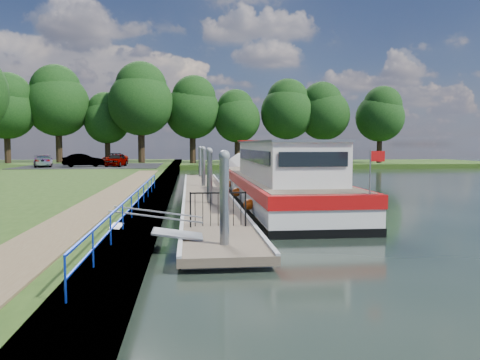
{
  "coord_description": "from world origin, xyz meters",
  "views": [
    {
      "loc": [
        -0.94,
        -12.93,
        3.1
      ],
      "look_at": [
        1.48,
        9.12,
        1.4
      ],
      "focal_mm": 35.0,
      "sensor_mm": 36.0,
      "label": 1
    }
  ],
  "objects": [
    {
      "name": "footpath",
      "position": [
        -4.4,
        8.0,
        0.8
      ],
      "size": [
        1.6,
        40.0,
        0.05
      ],
      "primitive_type": "cube",
      "color": "brown",
      "rests_on": "riverbank"
    },
    {
      "name": "car_c",
      "position": [
        -15.43,
        35.74,
        1.44
      ],
      "size": [
        2.66,
        4.43,
        1.2
      ],
      "primitive_type": "imported",
      "rotation": [
        0.0,
        0.0,
        3.39
      ],
      "color": "#999999",
      "rests_on": "carpark"
    },
    {
      "name": "car_b",
      "position": [
        -11.48,
        35.38,
        1.49
      ],
      "size": [
        4.22,
        2.5,
        1.31
      ],
      "primitive_type": "imported",
      "rotation": [
        0.0,
        0.0,
        1.87
      ],
      "color": "#999999",
      "rests_on": "carpark"
    },
    {
      "name": "car_a",
      "position": [
        -8.31,
        35.95,
        1.5
      ],
      "size": [
        2.05,
        4.05,
        1.32
      ],
      "primitive_type": "imported",
      "rotation": [
        0.0,
        0.0,
        -0.13
      ],
      "color": "#999999",
      "rests_on": "carpark"
    },
    {
      "name": "gangway",
      "position": [
        -1.85,
        0.5,
        0.63
      ],
      "size": [
        2.58,
        1.0,
        0.92
      ],
      "color": "#A5A8AD",
      "rests_on": "ground"
    },
    {
      "name": "gate_panel",
      "position": [
        -0.0,
        2.2,
        1.15
      ],
      "size": [
        1.85,
        0.05,
        1.15
      ],
      "color": "black",
      "rests_on": "ground"
    },
    {
      "name": "blue_fence",
      "position": [
        -2.75,
        3.0,
        1.31
      ],
      "size": [
        0.04,
        18.04,
        0.72
      ],
      "color": "#0C2DBF",
      "rests_on": "riverbank"
    },
    {
      "name": "car_d",
      "position": [
        -9.08,
        40.16,
        1.47
      ],
      "size": [
        2.51,
        4.77,
        1.28
      ],
      "primitive_type": "imported",
      "rotation": [
        0.0,
        0.0,
        -0.09
      ],
      "color": "#999999",
      "rests_on": "carpark"
    },
    {
      "name": "far_bank",
      "position": [
        12.0,
        52.0,
        0.3
      ],
      "size": [
        60.0,
        18.0,
        0.6
      ],
      "primitive_type": "cube",
      "color": "#223C11",
      "rests_on": "ground"
    },
    {
      "name": "mooring_piles",
      "position": [
        0.0,
        13.0,
        1.28
      ],
      "size": [
        0.3,
        27.3,
        3.55
      ],
      "color": "gray",
      "rests_on": "ground"
    },
    {
      "name": "ground",
      "position": [
        0.0,
        0.0,
        0.0
      ],
      "size": [
        160.0,
        160.0,
        0.0
      ],
      "primitive_type": "plane",
      "color": "black",
      "rests_on": "ground"
    },
    {
      "name": "bank_edge",
      "position": [
        -2.55,
        15.0,
        0.39
      ],
      "size": [
        1.1,
        90.0,
        0.78
      ],
      "primitive_type": "cube",
      "color": "#473D2D",
      "rests_on": "ground"
    },
    {
      "name": "barge",
      "position": [
        3.6,
        12.24,
        1.09
      ],
      "size": [
        4.36,
        21.15,
        4.78
      ],
      "color": "black",
      "rests_on": "ground"
    },
    {
      "name": "horizon_trees",
      "position": [
        -1.61,
        48.68,
        7.95
      ],
      "size": [
        54.38,
        10.03,
        12.87
      ],
      "color": "#332316",
      "rests_on": "ground"
    },
    {
      "name": "carpark",
      "position": [
        -11.0,
        38.0,
        0.81
      ],
      "size": [
        14.0,
        12.0,
        0.06
      ],
      "primitive_type": "cube",
      "color": "black",
      "rests_on": "riverbank"
    },
    {
      "name": "pontoon",
      "position": [
        0.0,
        13.0,
        0.18
      ],
      "size": [
        2.5,
        30.0,
        0.56
      ],
      "color": "brown",
      "rests_on": "ground"
    }
  ]
}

